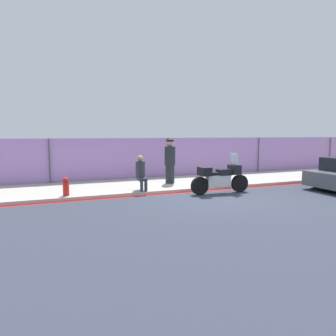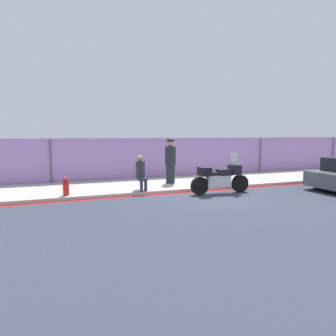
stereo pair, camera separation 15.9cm
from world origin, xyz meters
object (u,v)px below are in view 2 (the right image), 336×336
Objects in this scene: motorcycle at (220,178)px; person_seated_on_curb at (141,171)px; fire_hydrant at (66,186)px; officer_standing at (170,161)px.

motorcycle reaches higher than person_seated_on_curb.
fire_hydrant is at bearing 171.13° from motorcycle.
officer_standing is at bearing 14.86° from fire_hydrant.
motorcycle is 1.82× the size of person_seated_on_curb.
officer_standing is at bearing 32.94° from person_seated_on_curb.
motorcycle is 2.40m from officer_standing.
officer_standing reaches higher than person_seated_on_curb.
person_seated_on_curb is at bearing 2.29° from fire_hydrant.
motorcycle is 5.29m from fire_hydrant.
motorcycle is 3.73× the size of fire_hydrant.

